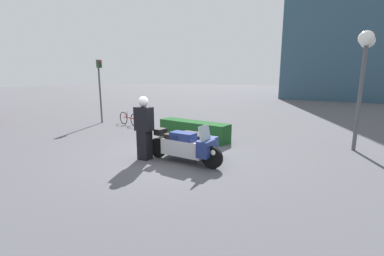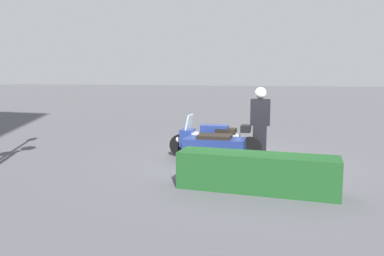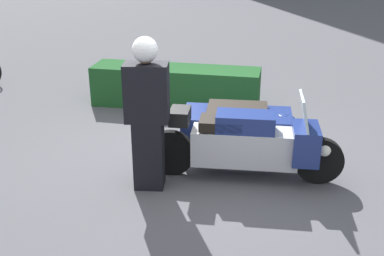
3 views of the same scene
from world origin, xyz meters
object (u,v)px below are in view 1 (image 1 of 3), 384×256
Objects in this scene: officer_rider at (144,127)px; traffic_light_far at (100,82)px; police_motorcycle at (191,145)px; twin_lamp_post at (365,54)px; hedge_bush_curbside at (194,130)px; bicycle_parked at (129,119)px.

traffic_light_far reaches higher than officer_rider.
police_motorcycle is 6.13m from twin_lamp_post.
twin_lamp_post reaches higher than officer_rider.
traffic_light_far is at bearing 178.86° from hedge_bush_curbside.
traffic_light_far is at bearing -123.15° from officer_rider.
police_motorcycle is 8.18m from traffic_light_far.
officer_rider is 0.56× the size of traffic_light_far.
officer_rider is at bearing -135.47° from twin_lamp_post.
twin_lamp_post is at bearing 126.37° from officer_rider.
twin_lamp_post is at bearing 42.58° from police_motorcycle.
officer_rider is 7.20m from twin_lamp_post.
hedge_bush_curbside is 0.79× the size of twin_lamp_post.
officer_rider is 0.50× the size of twin_lamp_post.
officer_rider is 1.16× the size of bicycle_parked.
twin_lamp_post is 10.26m from bicycle_parked.
officer_rider is at bearing -83.18° from hedge_bush_curbside.
hedge_bush_curbside is 6.47m from traffic_light_far.
traffic_light_far reaches higher than bicycle_parked.
twin_lamp_post is (4.90, 4.82, 2.13)m from officer_rider.
officer_rider reaches higher than police_motorcycle.
police_motorcycle is 0.83× the size of hedge_bush_curbside.
hedge_bush_curbside is at bearing 120.27° from police_motorcycle.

